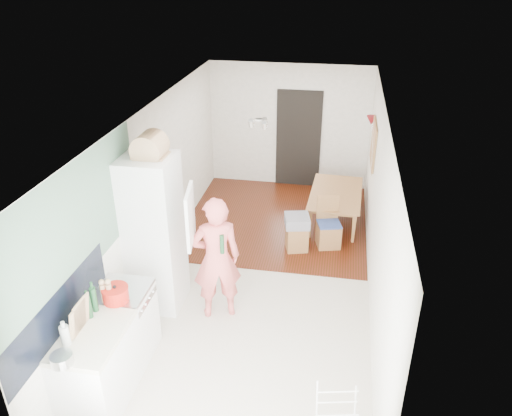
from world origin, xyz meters
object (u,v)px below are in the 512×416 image
(person, at_px, (216,248))
(dining_table, at_px, (336,209))
(dining_chair, at_px, (329,223))
(stool, at_px, (297,238))

(person, distance_m, dining_table, 3.36)
(person, distance_m, dining_chair, 2.50)
(dining_chair, xyz_separation_m, stool, (-0.50, -0.20, -0.21))
(dining_table, height_order, dining_chair, dining_chair)
(dining_chair, distance_m, stool, 0.58)
(person, relative_size, dining_table, 1.50)
(dining_table, bearing_deg, stool, 153.58)
(dining_chair, height_order, stool, dining_chair)
(dining_table, xyz_separation_m, dining_chair, (-0.10, -0.91, 0.19))
(dining_chair, bearing_deg, stool, -173.65)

